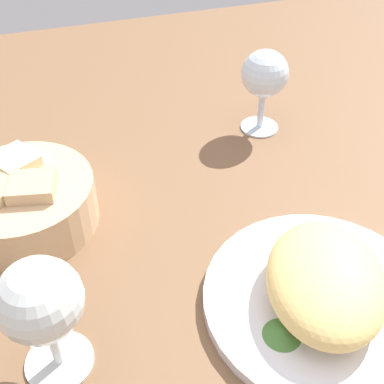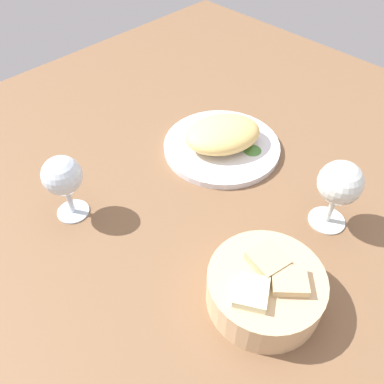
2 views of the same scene
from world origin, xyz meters
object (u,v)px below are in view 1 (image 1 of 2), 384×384
at_px(bread_basket, 23,202).
at_px(wine_glass_far, 41,304).
at_px(plate, 320,301).
at_px(wine_glass_near, 264,77).

height_order(bread_basket, wine_glass_far, wine_glass_far).
bearing_deg(plate, bread_basket, 52.20).
xyz_separation_m(plate, wine_glass_far, (0.02, 0.27, 0.09)).
relative_size(bread_basket, wine_glass_far, 1.29).
bearing_deg(plate, wine_glass_near, -12.40).
bearing_deg(bread_basket, plate, -127.80).
relative_size(plate, wine_glass_far, 1.83).
bearing_deg(plate, wine_glass_far, 86.76).
height_order(wine_glass_near, wine_glass_far, wine_glass_far).
distance_m(plate, bread_basket, 0.37).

